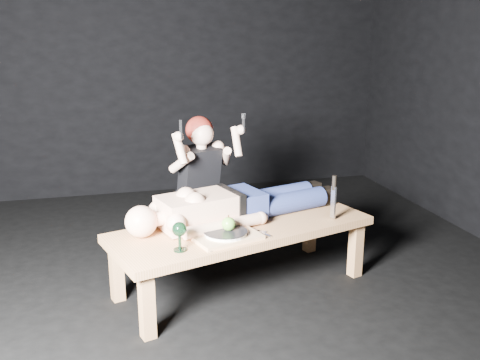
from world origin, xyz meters
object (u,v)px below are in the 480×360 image
at_px(serving_tray, 226,236).
at_px(table, 242,257).
at_px(carving_knife, 334,198).
at_px(lying_man, 238,200).
at_px(kneeling_woman, 196,185).
at_px(goblet, 180,237).

bearing_deg(serving_tray, table, 51.20).
relative_size(table, serving_tray, 4.34).
bearing_deg(carving_knife, lying_man, 146.54).
bearing_deg(kneeling_woman, serving_tray, -104.08).
bearing_deg(goblet, serving_tray, 22.28).
xyz_separation_m(kneeling_woman, carving_knife, (0.83, -0.68, 0.04)).
height_order(serving_tray, goblet, goblet).
height_order(table, lying_man, lying_man).
bearing_deg(carving_knife, table, 159.77).
xyz_separation_m(lying_man, serving_tray, (-0.17, -0.34, -0.12)).
xyz_separation_m(lying_man, goblet, (-0.47, -0.47, -0.04)).
xyz_separation_m(goblet, carving_knife, (1.10, 0.28, 0.07)).
bearing_deg(table, carving_knife, -20.23).
distance_m(goblet, carving_knife, 1.13).
bearing_deg(kneeling_woman, lying_man, -83.97).
bearing_deg(carving_knife, kneeling_woman, 124.13).
xyz_separation_m(table, lying_man, (0.01, 0.15, 0.35)).
relative_size(kneeling_woman, serving_tray, 2.82).
bearing_deg(serving_tray, kneeling_woman, 92.66).
relative_size(serving_tray, carving_knife, 1.30).
relative_size(kneeling_woman, goblet, 6.35).
bearing_deg(kneeling_woman, carving_knife, -56.23).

